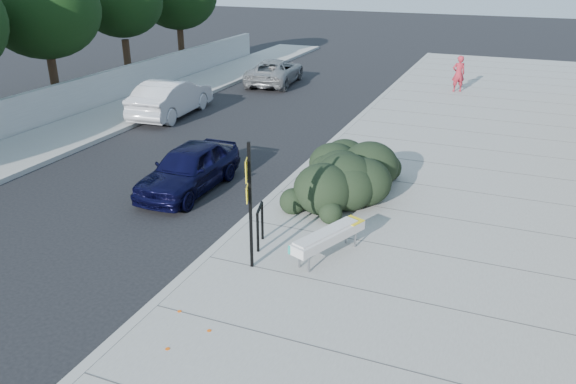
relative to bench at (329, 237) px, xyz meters
name	(u,v)px	position (x,y,z in m)	size (l,w,h in m)	color
ground	(206,262)	(-2.50, -1.00, -0.64)	(120.00, 120.00, 0.00)	black
sidewalk_near	(489,211)	(3.10, 4.00, -0.56)	(11.20, 50.00, 0.15)	gray
sidewalk_far	(43,144)	(-12.00, 4.00, -0.56)	(3.00, 50.00, 0.15)	gray
curb_near	(291,181)	(-2.50, 4.00, -0.55)	(0.22, 50.00, 0.17)	#9E9E99
curb_far	(77,148)	(-10.50, 4.00, -0.55)	(0.22, 50.00, 0.17)	#9E9E99
far_wall	(4,120)	(-13.70, 4.00, 0.11)	(0.30, 40.00, 1.50)	#9E9E99
tree_far_d	(43,10)	(-15.00, 8.00, 3.55)	(4.60, 4.60, 6.16)	#332114
tree_far_e	(121,2)	(-15.00, 13.00, 3.55)	(4.00, 4.00, 5.90)	#332114
bench	(329,237)	(0.00, 0.00, 0.00)	(1.17, 2.03, 0.61)	gray
bike_rack	(260,222)	(-1.60, -0.07, 0.09)	(0.22, 0.64, 0.96)	black
sign_post	(249,199)	(-1.38, -1.01, 1.08)	(0.15, 0.31, 2.77)	black
hedge	(346,168)	(-0.71, 3.58, 0.25)	(1.97, 3.94, 1.48)	black
sedan_navy	(189,168)	(-5.00, 2.45, 0.03)	(1.58, 3.92, 1.34)	black
wagon_silver	(171,98)	(-10.00, 9.20, 0.13)	(1.62, 4.65, 1.53)	silver
suv_silver	(275,72)	(-8.50, 16.63, 0.01)	(2.15, 4.67, 1.30)	gray
pedestrian	(458,74)	(0.62, 17.77, 0.37)	(0.63, 0.41, 1.72)	maroon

